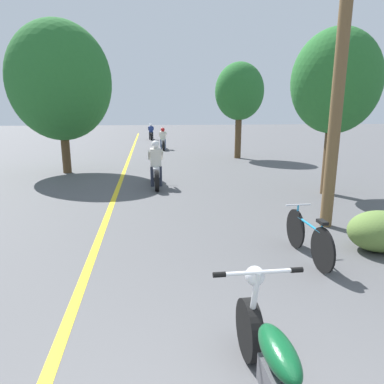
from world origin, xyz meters
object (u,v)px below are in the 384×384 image
Objects in this scene: roadside_tree_right_near at (336,83)px; roadside_tree_left at (60,82)px; motorcycle_rider_far at (151,134)px; utility_pole at (343,34)px; motorcycle_foreground at (275,370)px; bicycle_parked at (308,237)px; roadside_tree_right_far at (239,92)px; motorcycle_rider_lead at (156,169)px; motorcycle_rider_mid at (163,141)px.

roadside_tree_left is (-8.31, 4.60, 0.31)m from roadside_tree_right_near.
motorcycle_rider_far is (3.47, 15.73, -2.92)m from roadside_tree_left.
utility_pole reaches higher than motorcycle_foreground.
motorcycle_foreground is 1.22× the size of bicycle_parked.
motorcycle_foreground is at bearing -120.96° from roadside_tree_right_near.
roadside_tree_right_near is at bearing -86.00° from roadside_tree_right_far.
motorcycle_foreground is (-3.66, -15.03, -2.87)m from roadside_tree_right_far.
roadside_tree_right_far is at bearing 23.61° from roadside_tree_left.
roadside_tree_right_far is 0.84× the size of roadside_tree_left.
roadside_tree_left reaches higher than motorcycle_foreground.
motorcycle_rider_lead is (-0.68, 8.73, 0.14)m from motorcycle_foreground.
roadside_tree_right_near is 0.81× the size of roadside_tree_left.
utility_pole reaches higher than roadside_tree_right_near.
roadside_tree_left is at bearing 109.35° from motorcycle_foreground.
bicycle_parked is at bearing -57.23° from roadside_tree_left.
roadside_tree_left is 2.77× the size of motorcycle_foreground.
roadside_tree_right_far is (-0.56, 7.99, 0.17)m from roadside_tree_right_near.
motorcycle_foreground is at bearing -85.52° from motorcycle_rider_lead.
roadside_tree_right_far reaches higher than motorcycle_foreground.
motorcycle_rider_far is at bearing 94.78° from motorcycle_rider_mid.
motorcycle_foreground is 19.62m from motorcycle_rider_mid.
roadside_tree_right_far is at bearing 76.30° from motorcycle_foreground.
roadside_tree_right_near reaches higher than motorcycle_foreground.
motorcycle_rider_lead is at bearing 94.48° from motorcycle_foreground.
utility_pole is 15.88m from motorcycle_rider_mid.
bicycle_parked is (5.70, -8.85, -3.06)m from roadside_tree_left.
roadside_tree_left is at bearing 133.06° from utility_pole.
motorcycle_rider_mid reaches higher than motorcycle_rider_far.
roadside_tree_right_near is 5.79m from motorcycle_rider_lead.
motorcycle_rider_lead reaches higher than motorcycle_foreground.
roadside_tree_right_near is (1.46, 2.72, -0.65)m from utility_pole.
motorcycle_foreground is at bearing -122.58° from utility_pole.
motorcycle_rider_lead is 1.29× the size of bicycle_parked.
roadside_tree_right_far is 2.21× the size of motorcycle_rider_lead.
motorcycle_foreground is (-2.76, -4.31, -3.36)m from utility_pole.
utility_pole reaches higher than roadside_tree_left.
utility_pole is 1.31× the size of roadside_tree_left.
motorcycle_rider_lead is at bearing 160.91° from roadside_tree_right_near.
motorcycle_rider_far is (-3.37, 23.05, -3.26)m from utility_pole.
motorcycle_rider_lead is 1.00× the size of motorcycle_rider_mid.
roadside_tree_right_far is at bearing 94.00° from roadside_tree_right_near.
bicycle_parked is (-1.15, -1.52, -3.40)m from utility_pole.
motorcycle_rider_mid is (-3.63, 4.60, -2.76)m from roadside_tree_right_far.
motorcycle_foreground is at bearing -70.65° from roadside_tree_left.
motorcycle_rider_far is at bearing 103.38° from roadside_tree_right_near.
roadside_tree_right_near is at bearing -76.62° from motorcycle_rider_far.
roadside_tree_right_near is 2.22× the size of motorcycle_rider_far.
roadside_tree_left is 10.96m from bicycle_parked.
roadside_tree_left is at bearing -156.39° from roadside_tree_right_far.
motorcycle_rider_mid is at bearing 108.41° from roadside_tree_right_near.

